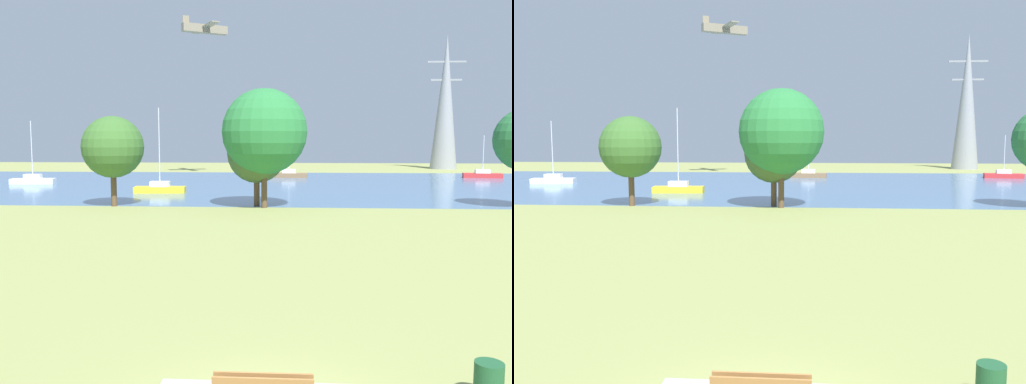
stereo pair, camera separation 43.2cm
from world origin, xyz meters
The scene contains 12 objects.
ground_plane centered at (0.00, 22.00, 0.00)m, with size 160.00×160.00×0.00m, color #8C9351.
litter_bin centered at (4.39, 1.23, 0.40)m, with size 0.56×0.56×0.80m, color #1E512D.
water_surface centered at (0.00, 50.00, 0.01)m, with size 140.00×40.00×0.02m, color #4A709C.
sailboat_red centered at (25.94, 61.19, 0.45)m, with size 4.99×2.34×5.57m.
sailboat_yellow centered at (-11.76, 39.74, 0.48)m, with size 4.90×1.85×8.02m.
sailboat_white centered at (-28.72, 48.73, 0.46)m, with size 4.97×2.18×7.14m.
sailboat_brown centered at (0.51, 60.17, 0.46)m, with size 4.88×1.78×6.74m.
tree_east_far centered at (-12.90, 30.01, 4.51)m, with size 4.70×4.70×6.88m.
tree_east_near centered at (-1.98, 30.74, 4.05)m, with size 4.56×4.56×6.34m.
tree_west_far centered at (-1.36, 29.84, 5.67)m, with size 6.36×6.36×8.86m.
electricity_pylon centered at (26.84, 81.93, 11.25)m, with size 6.40×4.40×22.47m.
light_aircraft centered at (-11.25, 64.24, 20.25)m, with size 6.13×7.88×2.10m.
Camera 1 is at (0.43, -8.82, 5.17)m, focal length 36.52 mm.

